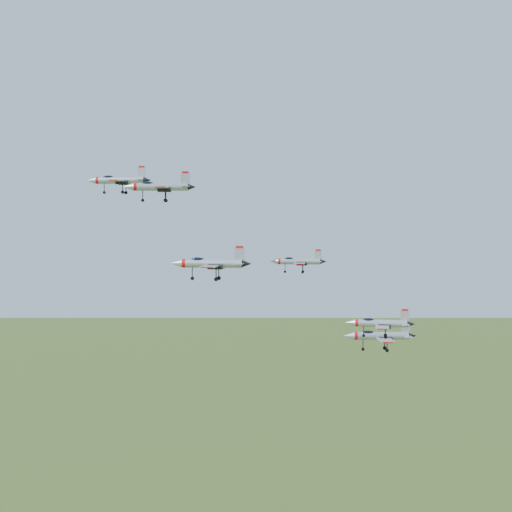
{
  "coord_description": "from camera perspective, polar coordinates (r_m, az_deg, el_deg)",
  "views": [
    {
      "loc": [
        -1.94,
        -128.26,
        137.08
      ],
      "look_at": [
        2.81,
        -4.98,
        130.88
      ],
      "focal_mm": 50.0,
      "sensor_mm": 36.0,
      "label": 1
    }
  ],
  "objects": [
    {
      "name": "jet_lead",
      "position": [
        142.55,
        -10.98,
        5.98
      ],
      "size": [
        12.98,
        10.83,
        3.47
      ],
      "rotation": [
        0.0,
        0.0,
        -0.14
      ],
      "color": "#9EA4AA"
    },
    {
      "name": "jet_left_high",
      "position": [
        125.49,
        -7.8,
        5.51
      ],
      "size": [
        12.74,
        10.49,
        3.41
      ],
      "rotation": [
        0.0,
        0.0,
        0.03
      ],
      "color": "#9EA4AA"
    },
    {
      "name": "jet_right_high",
      "position": [
        108.01,
        -3.72,
        -0.58
      ],
      "size": [
        12.53,
        10.49,
        3.36
      ],
      "rotation": [
        0.0,
        0.0,
        -0.17
      ],
      "color": "#9EA4AA"
    },
    {
      "name": "jet_trail",
      "position": [
        127.67,
        9.81,
        -6.29
      ],
      "size": [
        12.95,
        10.66,
        3.47
      ],
      "rotation": [
        0.0,
        0.0,
        -0.03
      ],
      "color": "#9EA4AA"
    },
    {
      "name": "jet_right_low",
      "position": [
        115.16,
        9.81,
        -5.31
      ],
      "size": [
        11.0,
        9.26,
        2.95
      ],
      "rotation": [
        0.0,
        0.0,
        -0.2
      ],
      "color": "#9EA4AA"
    },
    {
      "name": "jet_left_low",
      "position": [
        132.78,
        3.33,
        -0.42
      ],
      "size": [
        10.64,
        8.88,
        2.85
      ],
      "rotation": [
        0.0,
        0.0,
        -0.14
      ],
      "color": "#9EA4AA"
    }
  ]
}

